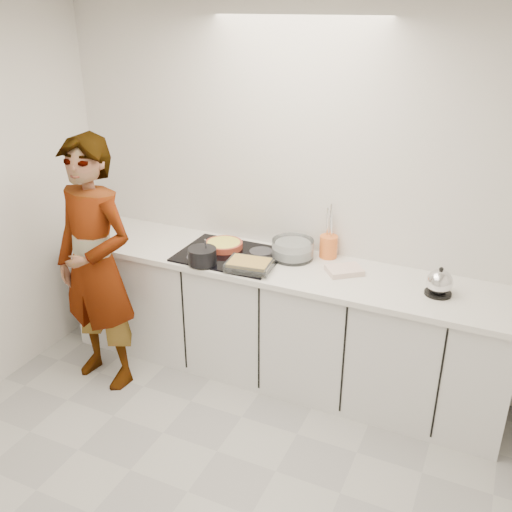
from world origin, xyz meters
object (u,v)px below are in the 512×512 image
at_px(utensil_crock, 328,247).
at_px(cook, 96,266).
at_px(baking_dish, 249,265).
at_px(mixing_bowl, 293,250).
at_px(hob, 230,255).
at_px(kettle, 439,283).
at_px(saucepan, 202,256).
at_px(tart_dish, 224,245).

bearing_deg(utensil_crock, cook, -149.82).
distance_m(baking_dish, utensil_crock, 0.61).
bearing_deg(mixing_bowl, baking_dish, -120.67).
relative_size(hob, kettle, 3.44).
xyz_separation_m(saucepan, kettle, (1.54, 0.23, 0.01)).
relative_size(mixing_bowl, kettle, 1.84).
relative_size(saucepan, cook, 0.13).
distance_m(hob, tart_dish, 0.13).
bearing_deg(saucepan, tart_dish, 88.44).
xyz_separation_m(baking_dish, mixing_bowl, (0.19, 0.32, 0.02)).
bearing_deg(mixing_bowl, hob, -160.03).
bearing_deg(mixing_bowl, saucepan, -144.55).
distance_m(utensil_crock, cook, 1.63).
height_order(baking_dish, mixing_bowl, mixing_bowl).
distance_m(hob, kettle, 1.44).
distance_m(saucepan, cook, 0.74).
bearing_deg(cook, kettle, 21.13).
relative_size(saucepan, mixing_bowl, 0.59).
distance_m(kettle, cook, 2.28).
bearing_deg(hob, cook, -144.71).
bearing_deg(baking_dish, utensil_crock, 47.09).
relative_size(baking_dish, kettle, 1.55).
bearing_deg(tart_dish, kettle, -2.48).
bearing_deg(cook, mixing_bowl, 37.36).
height_order(kettle, cook, cook).
distance_m(hob, utensil_crock, 0.70).
bearing_deg(kettle, mixing_bowl, 172.32).
xyz_separation_m(utensil_crock, cook, (-1.41, -0.82, -0.08)).
xyz_separation_m(mixing_bowl, kettle, (1.02, -0.14, 0.02)).
distance_m(baking_dish, cook, 1.06).
bearing_deg(hob, mixing_bowl, 19.97).
height_order(baking_dish, cook, cook).
bearing_deg(hob, kettle, 0.57).
bearing_deg(tart_dish, cook, -137.16).
xyz_separation_m(baking_dish, cook, (-1.00, -0.38, -0.05)).
xyz_separation_m(mixing_bowl, cook, (-1.18, -0.69, -0.06)).
bearing_deg(utensil_crock, hob, -156.69).
bearing_deg(mixing_bowl, kettle, -7.68).
relative_size(mixing_bowl, utensil_crock, 2.42).
xyz_separation_m(tart_dish, cook, (-0.67, -0.62, -0.04)).
bearing_deg(tart_dish, baking_dish, -37.37).
bearing_deg(utensil_crock, mixing_bowl, -150.85).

